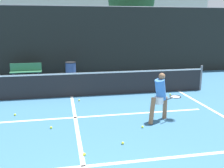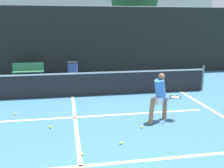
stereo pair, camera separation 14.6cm
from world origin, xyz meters
The scene contains 19 objects.
court_baseline_near centered at (0.00, 2.23, 0.00)m, with size 11.00×0.10×0.01m, color white.
court_service_line centered at (0.00, 5.10, 0.00)m, with size 8.25×0.10×0.01m, color white.
court_center_mark centered at (0.00, 4.86, 0.00)m, with size 0.10×5.25×0.01m, color white.
court_sideline_right centered at (4.51, 4.86, 0.00)m, with size 0.10×6.25×0.01m, color white.
net centered at (0.00, 7.49, 0.51)m, with size 11.09×0.09×1.07m.
fence_back centered at (0.00, 11.79, 1.85)m, with size 24.00×0.06×3.71m.
player_practicing centered at (2.44, 4.37, 0.77)m, with size 1.17×0.60×1.43m.
tennis_ball_scattered_0 centered at (0.25, 6.83, 0.03)m, with size 0.07×0.07×0.07m, color #D1E033.
tennis_ball_scattered_1 centered at (1.01, 3.05, 0.03)m, with size 0.07×0.07×0.07m, color #D1E033.
tennis_ball_scattered_5 centered at (0.06, 2.68, 0.03)m, with size 0.07×0.07×0.07m, color #D1E033.
tennis_ball_scattered_6 centered at (3.89, 6.94, 0.03)m, with size 0.07×0.07×0.07m, color #D1E033.
tennis_ball_scattered_7 centered at (1.77, 3.92, 0.03)m, with size 0.07×0.07×0.07m, color #D1E033.
tennis_ball_scattered_8 centered at (-1.83, 5.63, 0.03)m, with size 0.07×0.07×0.07m, color #D1E033.
tennis_ball_scattered_9 centered at (-0.70, 4.36, 0.03)m, with size 0.07×0.07×0.07m, color #D1E033.
courtside_bench centered at (-2.10, 10.99, 0.46)m, with size 1.53×0.41×0.86m.
trash_bin centered at (0.12, 10.92, 0.44)m, with size 0.55×0.55×0.88m.
parked_car centered at (1.36, 15.30, 0.56)m, with size 1.68×4.32×1.33m.
tree_west centered at (5.28, 18.26, 4.59)m, with size 3.66×3.66×6.43m.
building_far centered at (0.00, 29.90, 3.30)m, with size 36.00×2.40×6.60m, color beige.
Camera 2 is at (-0.21, -2.57, 2.82)m, focal length 42.00 mm.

